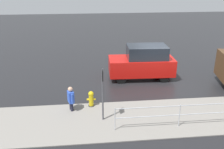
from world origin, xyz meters
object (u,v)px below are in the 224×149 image
pedestrian (71,98)px  sign_post (103,87)px  moving_hatchback (143,62)px  fire_hydrant (91,99)px

pedestrian → sign_post: bearing=145.0°
moving_hatchback → pedestrian: size_ratio=3.25×
pedestrian → moving_hatchback: bearing=-138.7°
moving_hatchback → sign_post: size_ratio=1.65×
moving_hatchback → pedestrian: moving_hatchback is taller
moving_hatchback → pedestrian: 5.55m
fire_hydrant → pedestrian: (0.93, 0.32, 0.28)m
sign_post → moving_hatchback: bearing=-120.8°
sign_post → pedestrian: bearing=-35.0°
fire_hydrant → pedestrian: bearing=18.9°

